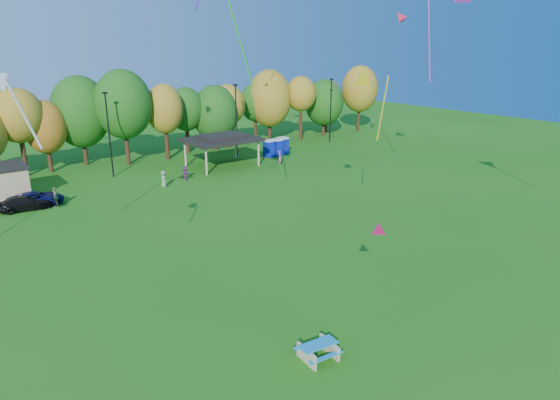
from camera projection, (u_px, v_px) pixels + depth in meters
ground at (377, 362)px, 22.96m from camera, size 160.00×160.00×0.00m
tree_line at (64, 119)px, 55.06m from camera, size 93.57×10.55×11.15m
lamp_posts at (109, 132)px, 52.94m from camera, size 64.50×0.25×9.09m
pavilion at (222, 139)px, 58.10m from camera, size 8.20×6.20×3.77m
porta_potties at (277, 147)px, 64.24m from camera, size 3.75×1.66×2.18m
picnic_table at (318, 350)px, 23.10m from camera, size 1.95×1.67×0.78m
car_c at (36, 199)px, 44.61m from camera, size 4.74×2.26×1.30m
car_d at (25, 203)px, 43.49m from camera, size 4.43×2.04×1.25m
far_person_0 at (185, 173)px, 52.83m from camera, size 0.60×1.47×1.54m
far_person_1 at (56, 197)px, 44.18m from camera, size 0.76×1.16×1.84m
far_person_2 at (280, 158)px, 59.07m from camera, size 0.63×0.76×1.77m
far_person_3 at (164, 179)px, 50.14m from camera, size 0.62×0.88×1.72m
kite_2 at (363, 76)px, 34.54m from camera, size 2.36×3.23×5.55m
kite_8 at (380, 229)px, 24.48m from camera, size 1.36×1.37×1.11m
kite_12 at (400, 16)px, 52.11m from camera, size 1.60×1.82×1.49m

